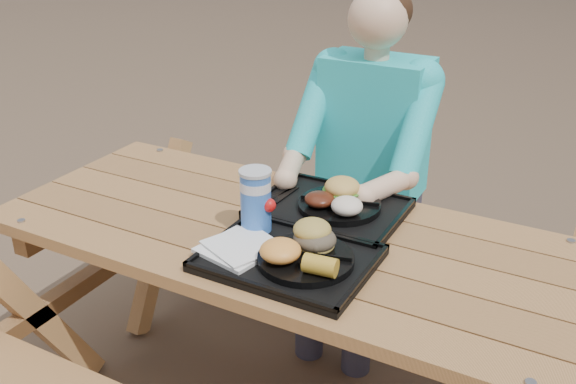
% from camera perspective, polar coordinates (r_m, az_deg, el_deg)
% --- Properties ---
extents(picnic_table, '(1.80, 1.49, 0.75)m').
position_cam_1_polar(picnic_table, '(2.12, 0.00, -12.44)').
color(picnic_table, '#999999').
rests_on(picnic_table, ground).
extents(tray_near, '(0.45, 0.35, 0.02)m').
position_cam_1_polar(tray_near, '(1.75, 0.05, -6.02)').
color(tray_near, black).
rests_on(tray_near, picnic_table).
extents(tray_far, '(0.45, 0.35, 0.02)m').
position_cam_1_polar(tray_far, '(2.02, 3.68, -1.61)').
color(tray_far, black).
rests_on(tray_far, picnic_table).
extents(plate_near, '(0.26, 0.26, 0.02)m').
position_cam_1_polar(plate_near, '(1.72, 1.59, -5.98)').
color(plate_near, black).
rests_on(plate_near, tray_near).
extents(plate_far, '(0.26, 0.26, 0.02)m').
position_cam_1_polar(plate_far, '(2.01, 4.59, -1.17)').
color(plate_far, black).
rests_on(plate_far, tray_far).
extents(napkin_stack, '(0.21, 0.21, 0.02)m').
position_cam_1_polar(napkin_stack, '(1.78, -4.48, -4.91)').
color(napkin_stack, white).
rests_on(napkin_stack, tray_near).
extents(soda_cup, '(0.09, 0.09, 0.18)m').
position_cam_1_polar(soda_cup, '(1.84, -2.88, -0.89)').
color(soda_cup, blue).
rests_on(soda_cup, tray_near).
extents(condiment_bbq, '(0.04, 0.04, 0.03)m').
position_cam_1_polar(condiment_bbq, '(1.84, 2.13, -3.66)').
color(condiment_bbq, black).
rests_on(condiment_bbq, tray_near).
extents(condiment_mustard, '(0.04, 0.04, 0.03)m').
position_cam_1_polar(condiment_mustard, '(1.82, 3.39, -4.01)').
color(condiment_mustard, yellow).
rests_on(condiment_mustard, tray_near).
extents(sandwich, '(0.11, 0.11, 0.11)m').
position_cam_1_polar(sandwich, '(1.73, 2.41, -3.21)').
color(sandwich, gold).
rests_on(sandwich, plate_near).
extents(mac_cheese, '(0.11, 0.11, 0.06)m').
position_cam_1_polar(mac_cheese, '(1.68, -0.68, -5.24)').
color(mac_cheese, '#FFA943').
rests_on(mac_cheese, plate_near).
extents(corn_cob, '(0.09, 0.09, 0.05)m').
position_cam_1_polar(corn_cob, '(1.63, 2.88, -6.53)').
color(corn_cob, gold).
rests_on(corn_cob, plate_near).
extents(cutlery_far, '(0.03, 0.14, 0.01)m').
position_cam_1_polar(cutlery_far, '(2.09, -0.25, -0.22)').
color(cutlery_far, black).
rests_on(cutlery_far, tray_far).
extents(burger, '(0.11, 0.11, 0.10)m').
position_cam_1_polar(burger, '(2.01, 4.86, 0.83)').
color(burger, '#DFA94E').
rests_on(burger, plate_far).
extents(baked_beans, '(0.09, 0.09, 0.04)m').
position_cam_1_polar(baked_beans, '(1.97, 2.82, -0.66)').
color(baked_beans, '#4F1E0F').
rests_on(baked_beans, plate_far).
extents(potato_salad, '(0.10, 0.10, 0.05)m').
position_cam_1_polar(potato_salad, '(1.92, 5.26, -1.24)').
color(potato_salad, white).
rests_on(potato_salad, plate_far).
extents(diner, '(0.48, 0.84, 1.28)m').
position_cam_1_polar(diner, '(2.50, 7.22, 0.71)').
color(diner, '#1CA3C6').
rests_on(diner, ground).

